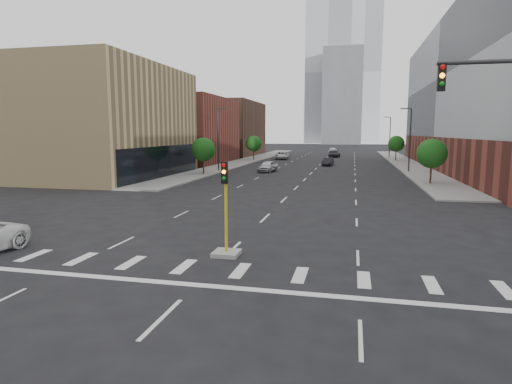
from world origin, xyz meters
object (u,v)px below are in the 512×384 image
(car_mid_right, at_px, (328,162))
(car_far_left, at_px, (282,155))
(car_near_left, at_px, (268,166))
(car_distant, at_px, (333,150))
(median_traffic_signal, at_px, (226,235))
(car_deep_right, at_px, (334,154))

(car_mid_right, distance_m, car_far_left, 18.73)
(car_near_left, distance_m, car_far_left, 29.07)
(car_near_left, relative_size, car_distant, 1.01)
(median_traffic_signal, distance_m, car_near_left, 42.44)
(car_deep_right, height_order, car_distant, car_distant)
(car_far_left, bearing_deg, car_near_left, -89.42)
(car_near_left, bearing_deg, car_deep_right, 87.18)
(median_traffic_signal, height_order, car_mid_right, median_traffic_signal)
(car_deep_right, bearing_deg, car_near_left, -96.43)
(car_near_left, relative_size, car_far_left, 0.79)
(median_traffic_signal, relative_size, car_mid_right, 1.05)
(median_traffic_signal, xyz_separation_m, car_far_left, (-8.95, 70.91, -0.14))
(car_distant, bearing_deg, car_deep_right, -82.13)
(car_near_left, xyz_separation_m, car_mid_right, (7.85, 13.42, -0.11))
(car_far_left, bearing_deg, median_traffic_signal, -87.36)
(car_near_left, distance_m, car_distant, 59.45)
(car_far_left, bearing_deg, car_deep_right, 38.27)
(median_traffic_signal, distance_m, car_mid_right, 55.40)
(car_far_left, xyz_separation_m, car_distant, (9.15, 30.13, -0.04))
(car_near_left, height_order, car_far_left, car_far_left)
(median_traffic_signal, bearing_deg, car_mid_right, 88.45)
(car_mid_right, xyz_separation_m, car_deep_right, (0.00, 25.23, 0.09))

